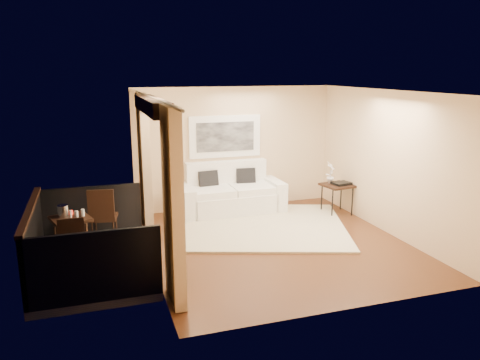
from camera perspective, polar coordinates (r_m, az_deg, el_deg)
floor at (r=8.55m, az=4.46°, el=-7.70°), size 5.00×5.00×0.00m
room_shell at (r=7.44m, az=-10.73°, el=8.93°), size 5.00×6.40×5.00m
balcony at (r=7.91m, az=-18.55°, el=-8.79°), size 1.81×2.60×1.17m
curtains at (r=7.62m, az=-10.19°, el=0.03°), size 0.16×4.80×2.64m
artwork at (r=10.33m, az=-1.81°, el=5.32°), size 1.62×0.07×0.92m
rug at (r=9.38m, az=2.56°, el=-5.58°), size 4.01×3.75×0.04m
sofa at (r=10.24m, az=-1.20°, el=-1.82°), size 2.27×1.00×1.08m
side_table at (r=10.28m, az=11.79°, el=-0.83°), size 0.68×0.68×0.65m
tray at (r=10.27m, az=12.26°, el=-0.40°), size 0.43×0.35×0.05m
orchid at (r=10.27m, az=10.98°, el=0.90°), size 0.30×0.30×0.48m
bistro_table at (r=8.23m, az=-19.93°, el=-4.86°), size 0.73×0.73×0.69m
balcony_chair_far at (r=8.61m, az=-16.43°, el=-3.79°), size 0.53×0.53×1.04m
balcony_chair_near at (r=7.50m, az=-19.79°, el=-7.37°), size 0.39×0.40×0.89m
ice_bucket at (r=8.24m, az=-20.76°, el=-3.56°), size 0.18×0.18×0.20m
candle at (r=8.35m, az=-19.88°, el=-3.74°), size 0.06×0.06×0.07m
vase at (r=7.99m, az=-19.95°, el=-4.10°), size 0.04×0.04×0.18m
glass_a at (r=8.12m, az=-19.32°, el=-3.98°), size 0.06×0.06×0.12m
glass_b at (r=8.19m, az=-18.62°, el=-3.79°), size 0.06×0.06×0.12m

